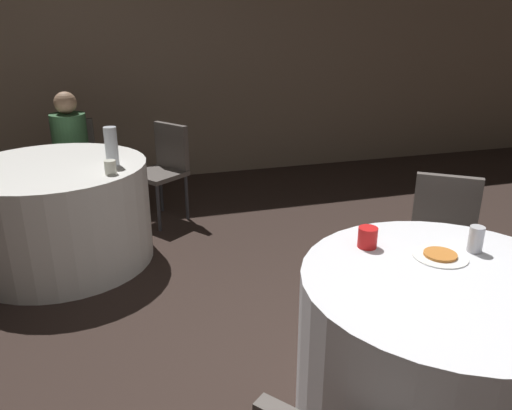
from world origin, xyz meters
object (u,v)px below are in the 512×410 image
Objects in this scene: chair_far_northeast at (165,163)px; bottle_far at (111,146)px; chair_near_northeast at (443,233)px; person_green_jacket at (71,157)px; pizza_plate_near at (440,255)px; chair_far_north at (74,157)px; soda_can_silver at (476,239)px; table_far at (59,214)px; table_near at (438,355)px.

chair_far_northeast is 3.11× the size of bottle_far.
chair_near_northeast is at bearing 178.98° from chair_far_northeast.
pizza_plate_near is (1.71, -2.95, 0.19)m from person_green_jacket.
chair_far_northeast is at bearing 155.16° from chair_far_north.
person_green_jacket is 4.71× the size of pizza_plate_near.
chair_far_northeast is at bearing 112.12° from soda_can_silver.
chair_near_northeast is at bearing 136.11° from chair_far_north.
pizza_plate_near is (1.70, -3.12, 0.23)m from chair_far_north.
person_green_jacket reaches higher than chair_near_northeast.
chair_far_northeast is (-1.42, 2.03, 0.00)m from chair_near_northeast.
chair_far_north is 3.57× the size of pizza_plate_near.
pizza_plate_near reaches higher than table_far.
soda_can_silver is (0.26, 0.18, 0.44)m from table_near.
soda_can_silver reaches higher than table_far.
pizza_plate_near is 0.19m from soda_can_silver.
soda_can_silver is at bearing 34.53° from table_near.
chair_near_northeast is 2.29m from bottle_far.
soda_can_silver reaches higher than table_near.
chair_far_northeast is at bearing 36.02° from table_far.
table_far is at bearing 90.00° from person_green_jacket.
chair_far_northeast and chair_far_north have the same top height.
chair_far_north is at bearing 116.11° from table_near.
chair_far_north is at bearing -90.00° from person_green_jacket.
bottle_far is (-1.35, 1.91, 0.13)m from pizza_plate_near.
table_far is (-1.70, 2.23, 0.00)m from table_near.
table_far is 1.08m from chair_far_north.
pizza_plate_near is at bearing -49.06° from table_far.
person_green_jacket reaches higher than table_far.
table_far is at bearing 162.43° from bottle_far.
pizza_plate_near is (1.78, -2.05, 0.38)m from table_far.
chair_near_northeast is 3.21m from person_green_jacket.
bottle_far is at bearing 128.71° from soda_can_silver.
bottle_far reaches higher than soda_can_silver.
table_far is 1.54× the size of chair_far_northeast.
pizza_plate_near is 2.35m from bottle_far.
soda_can_silver is at bearing -51.29° from bottle_far.
chair_far_northeast is at bearing -19.03° from chair_near_northeast.
chair_near_northeast reaches higher than table_far.
pizza_plate_near is at bearing -54.77° from bottle_far.
table_near is at bearing 121.77° from person_green_jacket.
bottle_far is at bearing 1.80° from chair_near_northeast.
person_green_jacket reaches higher than chair_far_northeast.
table_near and table_far have the same top height.
chair_near_northeast is 7.07× the size of soda_can_silver.
chair_far_north is 3.56m from pizza_plate_near.
soda_can_silver reaches higher than chair_far_northeast.
chair_near_northeast and chair_far_northeast have the same top height.
chair_far_north reaches higher than pizza_plate_near.
soda_can_silver reaches higher than chair_far_north.
table_far is at bearing 90.00° from chair_far_northeast.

